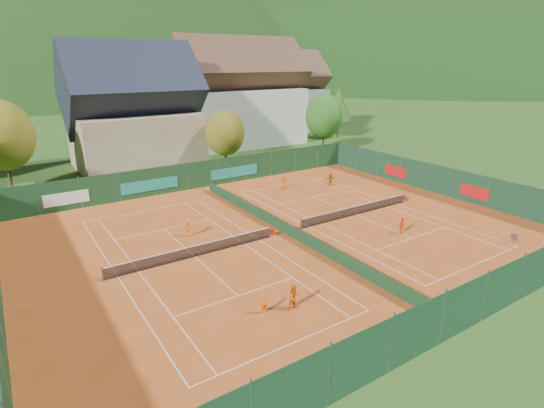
% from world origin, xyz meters
% --- Properties ---
extents(ground, '(600.00, 600.00, 0.00)m').
position_xyz_m(ground, '(0.00, 0.00, -0.02)').
color(ground, '#2A4F18').
rests_on(ground, ground).
extents(clay_pad, '(40.00, 32.00, 0.01)m').
position_xyz_m(clay_pad, '(0.00, 0.00, 0.01)').
color(clay_pad, '#B84B1B').
rests_on(clay_pad, ground).
extents(court_markings_left, '(11.03, 23.83, 0.00)m').
position_xyz_m(court_markings_left, '(-8.00, 0.00, 0.01)').
color(court_markings_left, white).
rests_on(court_markings_left, ground).
extents(court_markings_right, '(11.03, 23.83, 0.00)m').
position_xyz_m(court_markings_right, '(8.00, 0.00, 0.01)').
color(court_markings_right, white).
rests_on(court_markings_right, ground).
extents(tennis_net_left, '(13.30, 0.10, 1.02)m').
position_xyz_m(tennis_net_left, '(-7.85, 0.00, 0.51)').
color(tennis_net_left, '#59595B').
rests_on(tennis_net_left, ground).
extents(tennis_net_right, '(13.30, 0.10, 1.02)m').
position_xyz_m(tennis_net_right, '(8.15, 0.00, 0.51)').
color(tennis_net_right, '#59595B').
rests_on(tennis_net_right, ground).
extents(court_divider, '(0.03, 28.80, 1.00)m').
position_xyz_m(court_divider, '(0.00, 0.00, 0.50)').
color(court_divider, '#12331A').
rests_on(court_divider, ground).
extents(fence_north, '(40.00, 0.10, 3.00)m').
position_xyz_m(fence_north, '(-0.46, 15.99, 1.47)').
color(fence_north, '#14391C').
rests_on(fence_north, ground).
extents(fence_south, '(40.00, 0.04, 3.00)m').
position_xyz_m(fence_south, '(0.00, -16.00, 1.50)').
color(fence_south, '#153B22').
rests_on(fence_south, ground).
extents(fence_east, '(0.09, 32.00, 3.00)m').
position_xyz_m(fence_east, '(20.00, 0.05, 1.48)').
color(fence_east, '#133520').
rests_on(fence_east, ground).
extents(chalet, '(16.20, 12.00, 16.00)m').
position_xyz_m(chalet, '(-3.00, 30.00, 6.62)').
color(chalet, '#D0B592').
rests_on(chalet, ground).
extents(hotel_block_a, '(21.60, 11.00, 17.25)m').
position_xyz_m(hotel_block_a, '(16.00, 36.00, 7.38)').
color(hotel_block_a, silver).
rests_on(hotel_block_a, ground).
extents(hotel_block_b, '(17.28, 10.00, 15.50)m').
position_xyz_m(hotel_block_b, '(30.00, 44.00, 6.62)').
color(hotel_block_b, silver).
rests_on(hotel_block_b, ground).
extents(tree_west_mid, '(6.44, 6.44, 9.78)m').
position_xyz_m(tree_west_mid, '(-18.00, 26.00, 6.07)').
color(tree_west_mid, '#482E1A').
rests_on(tree_west_mid, ground).
extents(tree_center, '(5.01, 5.01, 7.60)m').
position_xyz_m(tree_center, '(6.00, 22.00, 4.72)').
color(tree_center, '#452918').
rests_on(tree_center, ground).
extents(tree_east_front, '(5.72, 5.72, 8.69)m').
position_xyz_m(tree_east_front, '(24.00, 24.00, 5.39)').
color(tree_east_front, '#482C19').
rests_on(tree_east_front, ground).
extents(tree_east_mid, '(5.04, 5.04, 9.00)m').
position_xyz_m(tree_east_mid, '(34.00, 32.00, 6.06)').
color(tree_east_mid, '#402817').
rests_on(tree_east_mid, ground).
extents(tree_east_back, '(7.15, 7.15, 10.86)m').
position_xyz_m(tree_east_back, '(26.00, 40.00, 6.74)').
color(tree_east_back, '#462F19').
rests_on(tree_east_back, ground).
extents(mountain_backdrop, '(820.00, 530.00, 242.00)m').
position_xyz_m(mountain_backdrop, '(28.54, 233.48, -39.64)').
color(mountain_backdrop, black).
rests_on(mountain_backdrop, ground).
extents(ball_hopper, '(0.34, 0.34, 0.80)m').
position_xyz_m(ball_hopper, '(13.77, -11.32, 0.56)').
color(ball_hopper, slate).
rests_on(ball_hopper, ground).
extents(loose_ball_0, '(0.07, 0.07, 0.07)m').
position_xyz_m(loose_ball_0, '(-6.66, -8.08, 0.03)').
color(loose_ball_0, '#CCD833').
rests_on(loose_ball_0, ground).
extents(loose_ball_1, '(0.07, 0.07, 0.07)m').
position_xyz_m(loose_ball_1, '(7.65, -7.99, 0.03)').
color(loose_ball_1, '#CCD833').
rests_on(loose_ball_1, ground).
extents(player_left_near, '(0.46, 0.32, 1.20)m').
position_xyz_m(player_left_near, '(-7.66, -8.82, 0.60)').
color(player_left_near, orange).
rests_on(player_left_near, ground).
extents(player_left_mid, '(0.80, 0.65, 1.55)m').
position_xyz_m(player_left_mid, '(-6.01, -9.43, 0.77)').
color(player_left_mid, '#CE5912').
rests_on(player_left_mid, ground).
extents(player_left_far, '(1.00, 0.70, 1.42)m').
position_xyz_m(player_left_far, '(-6.89, 3.81, 0.71)').
color(player_left_far, orange).
rests_on(player_left_far, ground).
extents(player_right_near, '(0.76, 0.88, 1.42)m').
position_xyz_m(player_right_near, '(7.93, -5.27, 0.71)').
color(player_right_near, '#E84814').
rests_on(player_right_near, ground).
extents(player_right_far_a, '(0.73, 0.50, 1.45)m').
position_xyz_m(player_right_far_a, '(7.21, 10.60, 0.73)').
color(player_right_far_a, '#DF5413').
rests_on(player_right_far_a, ground).
extents(player_right_far_b, '(1.36, 0.49, 1.45)m').
position_xyz_m(player_right_far_b, '(12.29, 8.66, 0.72)').
color(player_right_far_b, '#D06112').
rests_on(player_right_far_b, ground).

